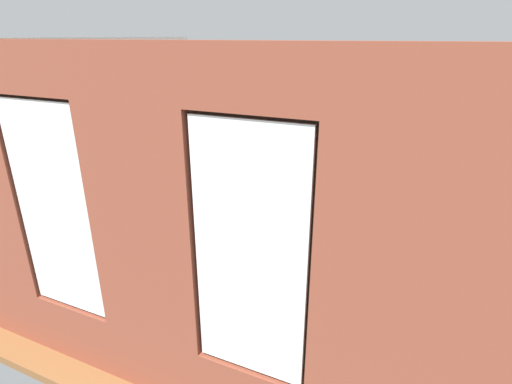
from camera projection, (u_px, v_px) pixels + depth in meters
name	position (u px, v px, depth m)	size (l,w,h in m)	color
ground_plane	(269.00, 259.00, 6.13)	(6.43, 6.13, 0.10)	brown
brick_wall_with_windows	(145.00, 247.00, 3.27)	(5.83, 0.30, 3.13)	brown
white_wall_right	(103.00, 140.00, 6.47)	(0.10, 5.13, 3.13)	white
couch_by_window	(181.00, 314.00, 4.34)	(1.94, 0.87, 0.80)	black
couch_left	(429.00, 264.00, 5.28)	(0.95, 1.79, 0.80)	black
coffee_table	(270.00, 222.00, 6.31)	(1.42, 0.76, 0.46)	tan
cup_ceramic	(263.00, 212.00, 6.42)	(0.09, 0.09, 0.10)	#4C4C51
remote_silver	(274.00, 222.00, 6.14)	(0.05, 0.17, 0.02)	#B2B2B7
media_console	(153.00, 202.00, 7.44)	(1.29, 0.42, 0.50)	black
tv_flatscreen	(150.00, 173.00, 7.23)	(0.93, 0.20, 0.67)	black
papasan_chair	(295.00, 189.00, 7.56)	(1.08, 1.08, 0.69)	olive
potted_plant_corner_near_left	(446.00, 195.00, 6.72)	(1.00, 0.97, 1.23)	brown
potted_plant_near_tv	(134.00, 200.00, 6.09)	(0.98, 0.87, 1.32)	#9E5638
potted_plant_beside_window_right	(44.00, 262.00, 4.91)	(0.55, 0.55, 0.82)	#9E5638
potted_plant_corner_far_left	(444.00, 366.00, 3.12)	(0.77, 0.77, 1.10)	beige
potted_plant_mid_room_small	(360.00, 222.00, 6.23)	(0.39, 0.39, 0.63)	brown
potted_plant_foreground_right	(207.00, 161.00, 8.43)	(0.93, 0.85, 1.08)	#47423D
potted_plant_by_left_couch	(406.00, 217.00, 6.54)	(0.30, 0.30, 0.54)	gray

